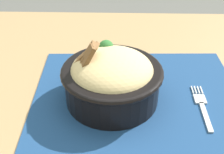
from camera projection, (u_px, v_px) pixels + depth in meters
The scene contains 4 objects.
table at pixel (156, 122), 0.59m from camera, with size 1.34×0.85×0.71m.
placemat at pixel (138, 98), 0.56m from camera, with size 0.40×0.34×0.00m, color navy.
bowl at pixel (112, 77), 0.53m from camera, with size 0.19×0.19×0.12m.
fork at pixel (202, 105), 0.54m from camera, with size 0.02×0.13×0.00m.
Camera 1 is at (-0.08, -0.43, 1.06)m, focal length 46.49 mm.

